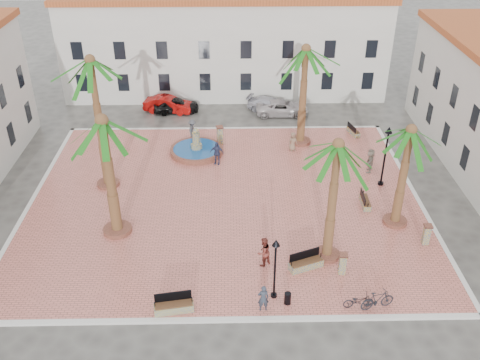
{
  "coord_description": "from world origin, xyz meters",
  "views": [
    {
      "loc": [
        0.39,
        -30.23,
        19.88
      ],
      "look_at": [
        1.0,
        0.0,
        1.6
      ],
      "focal_mm": 40.0,
      "sensor_mm": 36.0,
      "label": 1
    }
  ],
  "objects": [
    {
      "name": "litter_bin",
      "position": [
        3.25,
        -9.96,
        0.49
      ],
      "size": [
        0.35,
        0.35,
        0.68
      ],
      "primitive_type": "cylinder",
      "color": "black",
      "rests_on": "plaza"
    },
    {
      "name": "pedestrian_fountain_a",
      "position": [
        5.26,
        6.84,
        0.91
      ],
      "size": [
        0.88,
        0.75,
        1.52
      ],
      "primitive_type": "imported",
      "rotation": [
        0.0,
        0.0,
        0.44
      ],
      "color": "#82644E",
      "rests_on": "plaza"
    },
    {
      "name": "plaza",
      "position": [
        0.0,
        0.0,
        0.07
      ],
      "size": [
        26.0,
        22.0,
        0.15
      ],
      "primitive_type": "cube",
      "color": "#D77263",
      "rests_on": "ground"
    },
    {
      "name": "palm_ne",
      "position": [
        6.03,
        8.17,
        6.99
      ],
      "size": [
        5.35,
        5.35,
        8.09
      ],
      "color": "brown",
      "rests_on": "plaza"
    },
    {
      "name": "fountain",
      "position": [
        -2.25,
        6.56,
        0.44
      ],
      "size": [
        4.1,
        4.1,
        2.12
      ],
      "color": "brown",
      "rests_on": "plaza"
    },
    {
      "name": "bollard_se",
      "position": [
        6.47,
        -7.68,
        0.84
      ],
      "size": [
        0.52,
        0.52,
        1.33
      ],
      "rotation": [
        0.0,
        0.0,
        -0.11
      ],
      "color": "gray",
      "rests_on": "plaza"
    },
    {
      "name": "building_north",
      "position": [
        -0.0,
        19.99,
        4.77
      ],
      "size": [
        30.4,
        7.4,
        9.5
      ],
      "color": "silver",
      "rests_on": "ground"
    },
    {
      "name": "bench_e",
      "position": [
        9.25,
        -0.97,
        0.4
      ],
      "size": [
        0.55,
        1.67,
        0.87
      ],
      "rotation": [
        0.0,
        0.0,
        1.54
      ],
      "color": "gray",
      "rests_on": "plaza"
    },
    {
      "name": "lamppost_s",
      "position": [
        2.58,
        -9.44,
        2.68
      ],
      "size": [
        0.41,
        0.41,
        3.73
      ],
      "color": "black",
      "rests_on": "plaza"
    },
    {
      "name": "kerb_e",
      "position": [
        13.0,
        0.0,
        0.08
      ],
      "size": [
        0.3,
        22.3,
        0.16
      ],
      "primitive_type": "cube",
      "color": "silver",
      "rests_on": "ground"
    },
    {
      "name": "lamppost_e",
      "position": [
        10.94,
        1.61,
        3.18
      ],
      "size": [
        0.49,
        0.49,
        4.47
      ],
      "color": "black",
      "rests_on": "plaza"
    },
    {
      "name": "car_white",
      "position": [
        5.09,
        14.02,
        0.66
      ],
      "size": [
        4.75,
        2.2,
        1.32
      ],
      "primitive_type": "imported",
      "rotation": [
        0.0,
        0.0,
        1.57
      ],
      "color": "beige",
      "rests_on": "ground"
    },
    {
      "name": "car_silver",
      "position": [
        4.07,
        14.81,
        0.62
      ],
      "size": [
        4.61,
        3.2,
        1.24
      ],
      "primitive_type": "imported",
      "rotation": [
        0.0,
        0.0,
        1.19
      ],
      "color": "silver",
      "rests_on": "ground"
    },
    {
      "name": "cyclist_b",
      "position": [
        2.18,
        -6.86,
        1.05
      ],
      "size": [
        1.11,
        1.08,
        1.8
      ],
      "primitive_type": "imported",
      "rotation": [
        0.0,
        0.0,
        3.83
      ],
      "color": "maroon",
      "rests_on": "plaza"
    },
    {
      "name": "pedestrian_east",
      "position": [
        10.52,
        3.44,
        1.06
      ],
      "size": [
        1.03,
        1.76,
        1.81
      ],
      "primitive_type": "imported",
      "rotation": [
        0.0,
        0.0,
        -1.88
      ],
      "color": "gray",
      "rests_on": "plaza"
    },
    {
      "name": "kerb_w",
      "position": [
        -13.0,
        0.0,
        0.08
      ],
      "size": [
        0.3,
        22.3,
        0.16
      ],
      "primitive_type": "cube",
      "color": "silver",
      "rests_on": "ground"
    },
    {
      "name": "palm_sw",
      "position": [
        -6.61,
        -3.56,
        6.72
      ],
      "size": [
        5.67,
        5.67,
        7.88
      ],
      "color": "brown",
      "rests_on": "plaza"
    },
    {
      "name": "pedestrian_fountain_b",
      "position": [
        -0.63,
        4.84,
        1.05
      ],
      "size": [
        1.12,
        0.62,
        1.8
      ],
      "primitive_type": "imported",
      "rotation": [
        0.0,
        0.0,
        -0.18
      ],
      "color": "navy",
      "rests_on": "plaza"
    },
    {
      "name": "cyclist_a",
      "position": [
        1.95,
        -10.4,
        0.94
      ],
      "size": [
        0.61,
        0.43,
        1.58
      ],
      "primitive_type": "imported",
      "rotation": [
        0.0,
        0.0,
        3.24
      ],
      "color": "#2E3543",
      "rests_on": "plaza"
    },
    {
      "name": "pedestrian_north",
      "position": [
        -2.67,
        8.87,
        1.02
      ],
      "size": [
        0.89,
        1.25,
        1.75
      ],
      "primitive_type": "imported",
      "rotation": [
        0.0,
        0.0,
        1.34
      ],
      "color": "#414145",
      "rests_on": "plaza"
    },
    {
      "name": "car_black",
      "position": [
        -4.5,
        14.73,
        0.7
      ],
      "size": [
        4.27,
        2.12,
        1.4
      ],
      "primitive_type": "imported",
      "rotation": [
        0.0,
        0.0,
        1.69
      ],
      "color": "black",
      "rests_on": "ground"
    },
    {
      "name": "bench_se",
      "position": [
        4.53,
        -7.2,
        0.44
      ],
      "size": [
        2.05,
        1.28,
        1.04
      ],
      "rotation": [
        0.0,
        0.0,
        0.38
      ],
      "color": "gray",
      "rests_on": "plaza"
    },
    {
      "name": "bench_s",
      "position": [
        -2.56,
        -10.38,
        0.45
      ],
      "size": [
        2.06,
        0.91,
        1.05
      ],
      "rotation": [
        0.0,
        0.0,
        0.16
      ],
      "color": "gray",
      "rests_on": "plaza"
    },
    {
      "name": "ground",
      "position": [
        0.0,
        0.0,
        0.0
      ],
      "size": [
        120.0,
        120.0,
        0.0
      ],
      "primitive_type": "plane",
      "color": "#56544F",
      "rests_on": "ground"
    },
    {
      "name": "kerb_s",
      "position": [
        0.0,
        -11.0,
        0.08
      ],
      "size": [
        26.3,
        0.3,
        0.16
      ],
      "primitive_type": "cube",
      "color": "silver",
      "rests_on": "ground"
    },
    {
      "name": "palm_nw",
      "position": [
        -8.22,
        1.93,
        8.3
      ],
      "size": [
        5.02,
        5.02,
        9.41
      ],
      "color": "brown",
      "rests_on": "plaza"
    },
    {
      "name": "bench_ne",
      "position": [
        10.62,
        9.64,
        0.39
      ],
      "size": [
        0.89,
        1.68,
        0.85
      ],
      "rotation": [
        0.0,
        0.0,
        1.83
      ],
      "color": "gray",
      "rests_on": "plaza"
    },
    {
      "name": "palm_e",
      "position": [
        10.7,
        -2.98,
        5.84
      ],
      "size": [
        4.89,
        4.89,
        6.82
      ],
      "color": "brown",
      "rests_on": "plaza"
    },
    {
      "name": "bicycle_b",
      "position": [
        7.76,
        -10.4,
        0.71
      ],
      "size": [
        1.92,
        0.98,
        1.11
      ],
      "primitive_type": "imported",
      "rotation": [
        0.0,
        0.0,
        1.83
      ],
      "color": "black",
      "rests_on": "plaza"
    },
    {
      "name": "car_red",
      "position": [
        -5.21,
        14.83,
        0.72
      ],
      "size": [
        4.61,
        2.35,
        1.45
      ],
      "primitive_type": "imported",
      "rotation": [
        0.0,
        0.0,
        1.38
      ],
      "color": "#AC0C0A",
      "rests_on": "ground"
    },
    {
      "name": "bicycle_a",
      "position": [
        6.82,
        -10.3,
        0.57
      ],
      "size": [
        1.62,
        0.69,
        0.83
      ],
      "primitive_type": "imported",
      "rotation": [
        0.0,
        0.0,
        1.66
      ],
      "color": "black",
      "rests_on": "plaza"
    },
    {
      "name": "palm_s",
      "position": [
        5.88,
        -6.17,
        6.6
      ],
      "size": [
        4.76,
        4.76,
        7.58
      ],
      "color": "brown",
      "rests_on": "plaza"
    },
    {
      "name": "bollard_e",
      "position": [
        11.92,
        -5.14,
        0.84
      ],
      "size": [
        0.5,
        0.5,
        1.33
      ],
      "rotation": [
        0.0,
        0.0,
        -0.05
      ],
      "color": "gray",
      "rests_on": "plaza"
    },
    {
      "name": "kerb_n",
      "position": [
        0.0,
        11.0,
        0.08
      ],
      "size": [
        26.3,
        0.3,
        0.16
      ],
      "primitive_type": "cube",
      "color": "silver",
      "rests_on": "ground"
    },
    {
      "name": "bollard_n",
      "position": [
        -0.45,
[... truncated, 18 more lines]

